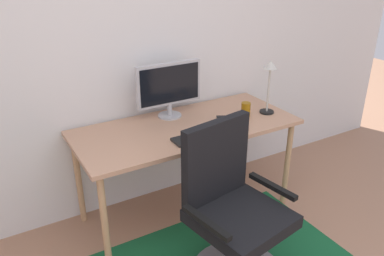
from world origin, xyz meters
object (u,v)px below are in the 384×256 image
monitor (169,86)px  desk_lamp (270,77)px  desk (187,134)px  office_chair (233,222)px  cell_phone (222,120)px  computer_mouse (243,126)px  keyboard (203,136)px  coffee_cup (246,110)px

monitor → desk_lamp: 0.76m
monitor → desk_lamp: monitor is taller
desk → office_chair: bearing=-96.9°
cell_phone → office_chair: office_chair is taller
computer_mouse → office_chair: 0.73m
keyboard → office_chair: 0.62m
computer_mouse → desk_lamp: size_ratio=0.25×
desk → coffee_cup: bearing=-9.2°
keyboard → cell_phone: keyboard is taller
coffee_cup → cell_phone: bearing=172.5°
coffee_cup → cell_phone: 0.21m
desk → cell_phone: cell_phone is taller
desk_lamp → computer_mouse: bearing=-157.4°
keyboard → office_chair: (-0.09, -0.50, -0.35)m
desk_lamp → office_chair: 1.16m
desk → computer_mouse: (0.32, -0.24, 0.08)m
monitor → office_chair: monitor is taller
monitor → office_chair: bearing=-93.8°
coffee_cup → office_chair: size_ratio=0.11×
keyboard → computer_mouse: size_ratio=4.13×
office_chair → cell_phone: bearing=51.9°
computer_mouse → coffee_cup: (0.15, 0.17, 0.04)m
desk_lamp → office_chair: bearing=-140.5°
monitor → computer_mouse: 0.62m
computer_mouse → cell_phone: size_ratio=0.74×
keyboard → desk_lamp: bearing=10.3°
desk → office_chair: office_chair is taller
computer_mouse → cell_phone: bearing=104.2°
office_chair → desk_lamp: bearing=29.8°
coffee_cup → cell_phone: size_ratio=0.78×
desk → monitor: (-0.03, 0.21, 0.31)m
office_chair → computer_mouse: bearing=39.6°
desk_lamp → office_chair: size_ratio=0.41×
desk_lamp → monitor: bearing=155.2°
desk → cell_phone: bearing=-10.5°
keyboard → cell_phone: (0.28, 0.17, -0.00)m
keyboard → coffee_cup: bearing=17.2°
coffee_cup → office_chair: office_chair is taller
monitor → cell_phone: monitor is taller
monitor → desk_lamp: bearing=-24.8°
cell_phone → office_chair: (-0.36, -0.67, -0.35)m
coffee_cup → desk_lamp: bearing=-7.9°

